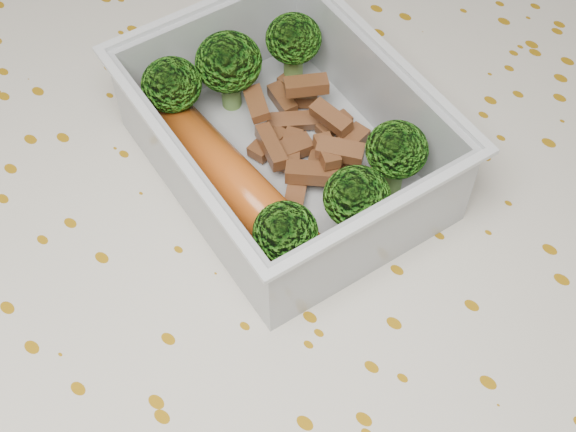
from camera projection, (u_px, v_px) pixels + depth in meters
The scene contains 6 objects.
dining_table at pixel (289, 309), 0.55m from camera, with size 1.40×0.90×0.75m.
tablecloth at pixel (289, 271), 0.50m from camera, with size 1.46×0.96×0.19m.
lunch_container at pixel (286, 146), 0.48m from camera, with size 0.22×0.20×0.07m.
broccoli_florets at pixel (282, 120), 0.47m from camera, with size 0.17×0.15×0.06m.
meat_pile at pixel (312, 141), 0.49m from camera, with size 0.11×0.09×0.03m.
sausage at pixel (234, 183), 0.47m from camera, with size 0.16×0.06×0.03m.
Camera 1 is at (0.17, -0.20, 1.15)m, focal length 50.00 mm.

